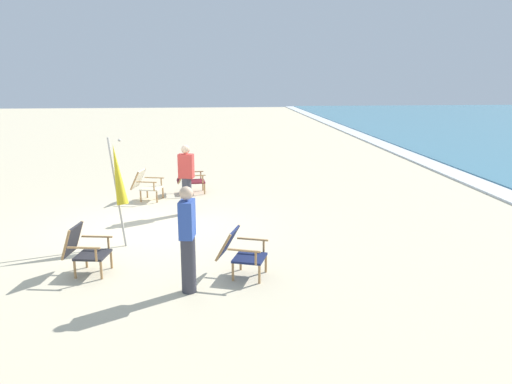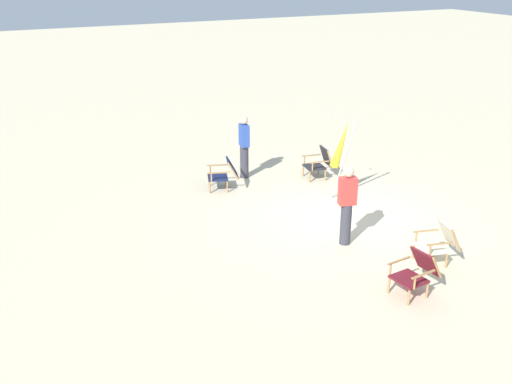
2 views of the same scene
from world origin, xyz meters
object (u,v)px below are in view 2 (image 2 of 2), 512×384
object	(u,v)px
beach_chair_mid_center	(417,271)
person_by_waterline	(347,205)
beach_chair_back_left	(224,173)
beach_chair_front_left	(439,242)
person_near_chairs	(244,147)
beach_chair_back_right	(320,162)
umbrella_furled_yellow	(341,145)

from	to	relation	value
beach_chair_mid_center	person_by_waterline	bearing A→B (deg)	0.72
beach_chair_back_left	person_by_waterline	xyz separation A→B (m)	(-3.82, -1.01, 0.42)
beach_chair_front_left	person_near_chairs	world-z (taller)	person_near_chairs
person_by_waterline	beach_chair_back_right	bearing A→B (deg)	-23.65
person_near_chairs	person_by_waterline	bearing A→B (deg)	-177.18
beach_chair_back_left	umbrella_furled_yellow	xyz separation A→B (m)	(-1.79, -2.19, 0.92)
beach_chair_back_left	person_by_waterline	world-z (taller)	person_by_waterline
beach_chair_back_right	beach_chair_back_left	world-z (taller)	beach_chair_back_right
beach_chair_back_right	person_by_waterline	world-z (taller)	person_by_waterline
umbrella_furled_yellow	person_near_chairs	size ratio (longest dim) A/B	1.27
beach_chair_mid_center	beach_chair_back_right	bearing A→B (deg)	-14.98
person_near_chairs	person_by_waterline	size ratio (longest dim) A/B	1.00
beach_chair_mid_center	umbrella_furled_yellow	bearing A→B (deg)	-15.49
beach_chair_front_left	beach_chair_back_left	distance (m)	5.67
beach_chair_front_left	person_by_waterline	bearing A→B (deg)	38.46
person_by_waterline	beach_chair_back_left	bearing A→B (deg)	14.85
person_by_waterline	umbrella_furled_yellow	bearing A→B (deg)	-30.08
beach_chair_back_right	person_by_waterline	xyz separation A→B (m)	(-3.48, 1.53, 0.41)
umbrella_furled_yellow	person_by_waterline	world-z (taller)	umbrella_furled_yellow
beach_chair_front_left	person_near_chairs	size ratio (longest dim) A/B	0.52
beach_chair_front_left	beach_chair_back_left	world-z (taller)	beach_chair_front_left
beach_chair_back_right	person_by_waterline	bearing A→B (deg)	156.35
beach_chair_back_right	person_near_chairs	size ratio (longest dim) A/B	0.50
umbrella_furled_yellow	person_near_chairs	distance (m)	2.77
beach_chair_front_left	person_near_chairs	xyz separation A→B (m)	(5.80, 1.35, 0.41)
beach_chair_back_right	beach_chair_back_left	xyz separation A→B (m)	(0.33, 2.54, -0.01)
beach_chair_mid_center	person_near_chairs	xyz separation A→B (m)	(6.49, 0.24, 0.42)
beach_chair_front_left	beach_chair_mid_center	size ratio (longest dim) A/B	1.03
beach_chair_front_left	beach_chair_back_left	bearing A→B (deg)	22.26
person_near_chairs	beach_chair_front_left	bearing A→B (deg)	-166.89
beach_chair_mid_center	person_near_chairs	size ratio (longest dim) A/B	0.50
beach_chair_mid_center	beach_chair_back_left	bearing A→B (deg)	9.93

